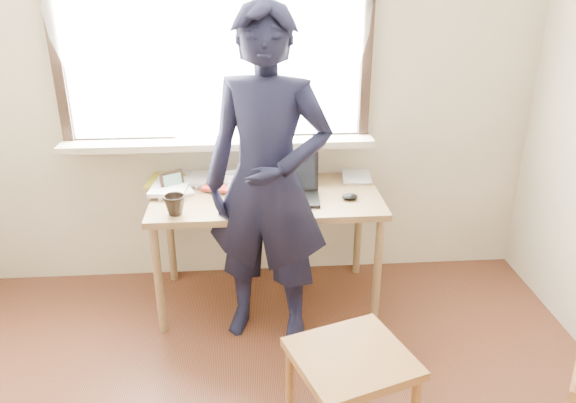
{
  "coord_description": "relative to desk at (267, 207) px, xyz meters",
  "views": [
    {
      "loc": [
        -0.03,
        -1.32,
        1.95
      ],
      "look_at": [
        0.14,
        0.95,
        0.95
      ],
      "focal_mm": 35.0,
      "sensor_mm": 36.0,
      "label": 1
    }
  ],
  "objects": [
    {
      "name": "mug_white",
      "position": [
        -0.19,
        0.15,
        0.12
      ],
      "size": [
        0.14,
        0.14,
        0.09
      ],
      "primitive_type": "imported",
      "rotation": [
        0.0,
        0.0,
        0.31
      ],
      "color": "white",
      "rests_on": "desk"
    },
    {
      "name": "desk_clutter",
      "position": [
        -0.36,
        0.13,
        0.09
      ],
      "size": [
        0.89,
        0.43,
        0.03
      ],
      "color": "white",
      "rests_on": "desk"
    },
    {
      "name": "book_b",
      "position": [
        0.48,
        0.24,
        0.08
      ],
      "size": [
        0.2,
        0.25,
        0.02
      ],
      "primitive_type": "imported",
      "rotation": [
        0.0,
        0.0,
        -0.12
      ],
      "color": "white",
      "rests_on": "desk"
    },
    {
      "name": "picture_frame",
      "position": [
        -0.54,
        0.1,
        0.13
      ],
      "size": [
        0.13,
        0.08,
        0.11
      ],
      "color": "black",
      "rests_on": "desk"
    },
    {
      "name": "mug_dark",
      "position": [
        -0.49,
        -0.23,
        0.13
      ],
      "size": [
        0.12,
        0.12,
        0.11
      ],
      "primitive_type": "imported",
      "rotation": [
        0.0,
        0.0,
        -0.04
      ],
      "color": "black",
      "rests_on": "desk"
    },
    {
      "name": "laptop",
      "position": [
        0.12,
        -0.03,
        0.13
      ],
      "size": [
        0.36,
        0.3,
        0.24
      ],
      "color": "black",
      "rests_on": "desk"
    },
    {
      "name": "room_shell",
      "position": [
        -0.09,
        -1.43,
        1.01
      ],
      "size": [
        3.52,
        4.02,
        2.61
      ],
      "color": "beige",
      "rests_on": "ground"
    },
    {
      "name": "person",
      "position": [
        -0.0,
        -0.31,
        0.27
      ],
      "size": [
        0.75,
        0.6,
        1.79
      ],
      "primitive_type": "imported",
      "rotation": [
        0.0,
        0.0,
        -0.3
      ],
      "color": "black",
      "rests_on": "ground"
    },
    {
      "name": "book_a",
      "position": [
        -0.46,
        0.23,
        0.09
      ],
      "size": [
        0.3,
        0.34,
        0.03
      ],
      "primitive_type": "imported",
      "rotation": [
        0.0,
        0.0,
        0.39
      ],
      "color": "white",
      "rests_on": "desk"
    },
    {
      "name": "work_chair",
      "position": [
        0.3,
        -1.14,
        -0.23
      ],
      "size": [
        0.57,
        0.56,
        0.46
      ],
      "color": "#9C6833",
      "rests_on": "ground"
    },
    {
      "name": "mouse",
      "position": [
        0.46,
        -0.1,
        0.09
      ],
      "size": [
        0.09,
        0.06,
        0.04
      ],
      "primitive_type": "ellipsoid",
      "color": "black",
      "rests_on": "desk"
    },
    {
      "name": "desk",
      "position": [
        0.0,
        0.0,
        0.0
      ],
      "size": [
        1.3,
        0.65,
        0.7
      ],
      "color": "olive",
      "rests_on": "ground"
    }
  ]
}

